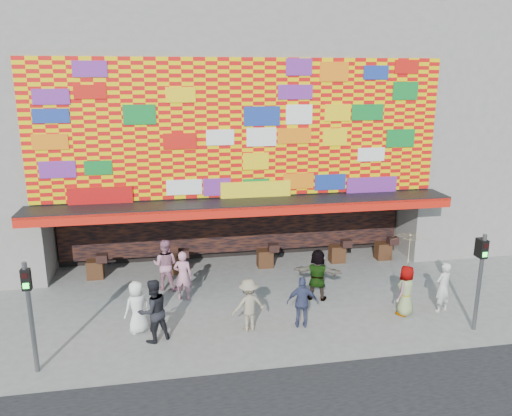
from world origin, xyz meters
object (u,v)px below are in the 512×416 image
at_px(ped_b, 183,276).
at_px(signal_left, 29,305).
at_px(signal_right, 481,272).
at_px(ped_d, 249,305).
at_px(ped_a, 137,307).
at_px(parasol, 409,249).
at_px(ped_e, 302,302).
at_px(ped_i, 165,265).
at_px(ped_c, 153,311).
at_px(ped_h, 443,287).
at_px(ped_f, 317,275).
at_px(ped_g, 406,290).

bearing_deg(ped_b, signal_left, 56.77).
relative_size(signal_right, ped_d, 1.87).
xyz_separation_m(ped_a, parasol, (8.32, -0.35, 1.41)).
distance_m(signal_right, ped_b, 9.32).
xyz_separation_m(ped_d, ped_e, (1.62, -0.11, -0.00)).
xyz_separation_m(ped_d, ped_i, (-2.41, 3.43, 0.12)).
distance_m(signal_right, ped_c, 9.55).
relative_size(signal_left, signal_right, 1.00).
xyz_separation_m(ped_e, ped_h, (4.71, 0.20, 0.03)).
height_order(ped_c, ped_i, ped_c).
xyz_separation_m(ped_a, ped_b, (1.42, 2.03, 0.06)).
relative_size(ped_f, parasol, 0.90).
xyz_separation_m(signal_left, ped_b, (3.89, 3.67, -1.00)).
distance_m(signal_left, ped_a, 3.15).
bearing_deg(ped_f, parasol, 169.15).
bearing_deg(ped_d, ped_h, 169.73).
bearing_deg(ped_a, ped_c, 98.82).
bearing_deg(ped_i, signal_right, 171.53).
xyz_separation_m(signal_right, ped_d, (-6.67, 1.19, -1.06)).
bearing_deg(signal_left, ped_b, 43.30).
xyz_separation_m(ped_b, ped_h, (8.17, -2.38, -0.03)).
bearing_deg(signal_left, ped_e, 8.40).
height_order(signal_left, ped_i, signal_left).
bearing_deg(ped_i, ped_h, 177.62).
height_order(ped_e, ped_g, ped_g).
bearing_deg(parasol, ped_c, -178.16).
distance_m(ped_f, ped_g, 2.90).
relative_size(signal_left, ped_d, 1.87).
bearing_deg(ped_d, signal_left, 0.63).
distance_m(ped_f, parasol, 3.18).
xyz_separation_m(signal_right, ped_e, (-5.05, 1.08, -1.06)).
relative_size(signal_right, ped_a, 1.88).
distance_m(ped_c, ped_e, 4.39).
xyz_separation_m(signal_left, parasol, (10.79, 1.29, 0.34)).
xyz_separation_m(ped_c, ped_d, (2.77, 0.15, -0.13)).
distance_m(ped_e, parasol, 3.73).
height_order(ped_b, parasol, parasol).
relative_size(signal_right, ped_e, 1.88).
height_order(ped_b, ped_h, ped_b).
height_order(signal_left, ped_c, signal_left).
distance_m(signal_right, ped_f, 5.05).
distance_m(signal_right, ped_d, 6.86).
distance_m(ped_b, ped_f, 4.54).
bearing_deg(signal_right, ped_g, 141.21).
relative_size(ped_a, ped_i, 0.86).
distance_m(ped_h, ped_i, 9.36).
bearing_deg(ped_d, ped_a, -18.96).
bearing_deg(ped_d, ped_e, 165.07).
height_order(ped_c, parasol, parasol).
distance_m(ped_b, ped_h, 8.51).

